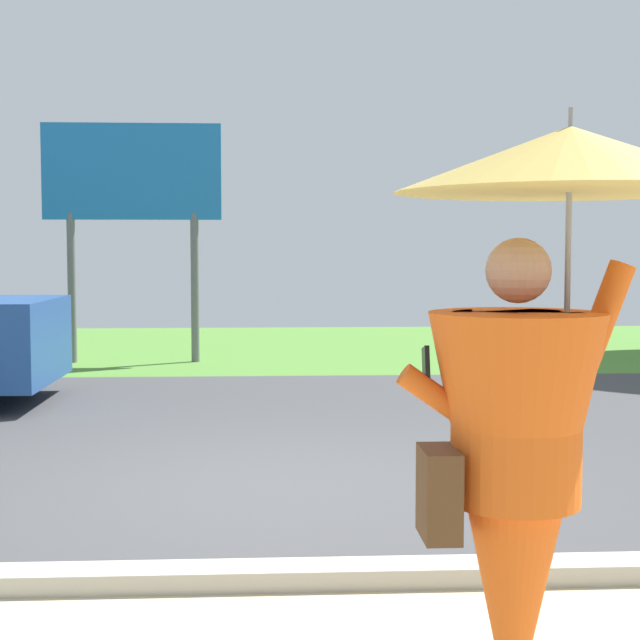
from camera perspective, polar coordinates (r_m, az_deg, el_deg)
The scene contains 3 objects.
ground_plane at distance 9.80m, azimuth -3.07°, elevation -5.90°, with size 40.00×22.00×0.20m.
monk_pedestrian at distance 3.36m, azimuth 12.32°, elevation -4.20°, with size 1.18×1.18×2.13m.
roadside_billboard at distance 14.57m, azimuth -10.98°, elevation 7.57°, with size 2.60×0.12×3.50m.
Camera 1 is at (-0.01, -6.70, 1.66)m, focal length 54.46 mm.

